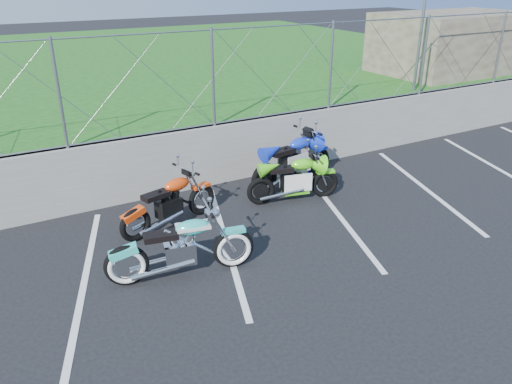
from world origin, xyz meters
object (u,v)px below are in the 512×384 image
cruiser_turquoise (183,249)px  sportbike_green (295,181)px  sportbike_blue (294,162)px  naked_orange (171,204)px

cruiser_turquoise → sportbike_green: 3.34m
cruiser_turquoise → sportbike_blue: size_ratio=1.02×
naked_orange → sportbike_blue: sportbike_blue is taller
cruiser_turquoise → sportbike_blue: bearing=44.2°
sportbike_green → naked_orange: bearing=-170.1°
sportbike_blue → naked_orange: bearing=-178.0°
sportbike_green → cruiser_turquoise: bearing=-140.6°
naked_orange → sportbike_green: 2.59m
sportbike_green → sportbike_blue: bearing=71.8°
sportbike_green → sportbike_blue: 0.89m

